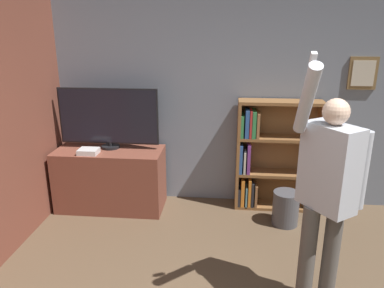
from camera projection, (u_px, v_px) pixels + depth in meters
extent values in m
cube|color=gray|center=(245.00, 97.00, 4.52)|extent=(6.61, 0.06, 2.70)
cube|color=olive|center=(363.00, 73.00, 4.26)|extent=(0.32, 0.02, 0.37)
cube|color=beige|center=(363.00, 73.00, 4.25)|extent=(0.25, 0.01, 0.29)
cube|color=brown|center=(111.00, 179.00, 4.60)|extent=(1.29, 0.56, 0.75)
cylinder|color=black|center=(111.00, 147.00, 4.56)|extent=(0.22, 0.22, 0.03)
cylinder|color=black|center=(110.00, 144.00, 4.54)|extent=(0.06, 0.06, 0.05)
cube|color=black|center=(109.00, 116.00, 4.44)|extent=(1.20, 0.04, 0.67)
cube|color=black|center=(108.00, 117.00, 4.42)|extent=(1.16, 0.01, 0.63)
cube|color=white|center=(89.00, 151.00, 4.34)|extent=(0.22, 0.18, 0.06)
cube|color=brown|center=(238.00, 155.00, 4.55)|extent=(0.04, 0.28, 1.35)
cube|color=brown|center=(317.00, 157.00, 4.46)|extent=(0.04, 0.28, 1.35)
cube|color=brown|center=(276.00, 152.00, 4.64)|extent=(0.98, 0.01, 1.35)
cube|color=brown|center=(274.00, 205.00, 4.71)|extent=(0.91, 0.28, 0.04)
cube|color=brown|center=(276.00, 173.00, 4.58)|extent=(0.91, 0.28, 0.04)
cube|color=brown|center=(279.00, 138.00, 4.44)|extent=(0.91, 0.28, 0.04)
cube|color=brown|center=(281.00, 102.00, 4.31)|extent=(0.91, 0.28, 0.04)
cube|color=#232328|center=(239.00, 195.00, 4.70)|extent=(0.03, 0.26, 0.24)
cube|color=orange|center=(242.00, 191.00, 4.68)|extent=(0.04, 0.26, 0.36)
cube|color=#5B8E99|center=(246.00, 195.00, 4.69)|extent=(0.02, 0.25, 0.27)
cube|color=orange|center=(249.00, 192.00, 4.65)|extent=(0.03, 0.22, 0.37)
cube|color=#232328|center=(252.00, 193.00, 4.67)|extent=(0.03, 0.25, 0.33)
cube|color=#99663D|center=(256.00, 195.00, 4.65)|extent=(0.03, 0.21, 0.30)
cube|color=#2D569E|center=(241.00, 157.00, 4.55)|extent=(0.04, 0.26, 0.36)
cube|color=beige|center=(244.00, 160.00, 4.55)|extent=(0.03, 0.26, 0.28)
cube|color=#7A3889|center=(248.00, 157.00, 4.54)|extent=(0.04, 0.26, 0.37)
cube|color=#338447|center=(242.00, 125.00, 4.42)|extent=(0.03, 0.25, 0.27)
cube|color=#2D569E|center=(247.00, 123.00, 4.40)|extent=(0.04, 0.24, 0.33)
cube|color=red|center=(251.00, 123.00, 4.38)|extent=(0.02, 0.21, 0.33)
cube|color=#338447|center=(254.00, 123.00, 4.40)|extent=(0.04, 0.25, 0.32)
cube|color=#99663D|center=(258.00, 124.00, 4.39)|extent=(0.03, 0.24, 0.30)
cylinder|color=#56514C|center=(307.00, 255.00, 2.98)|extent=(0.13, 0.13, 0.86)
cylinder|color=#56514C|center=(330.00, 257.00, 2.97)|extent=(0.13, 0.13, 0.86)
cube|color=#B7BCC6|center=(329.00, 168.00, 2.74)|extent=(0.42, 0.46, 0.65)
sphere|color=beige|center=(336.00, 112.00, 2.61)|extent=(0.19, 0.19, 0.19)
cylinder|color=#B7BCC6|center=(362.00, 171.00, 2.73)|extent=(0.09, 0.09, 0.60)
cylinder|color=#B7BCC6|center=(307.00, 100.00, 2.49)|extent=(0.09, 0.42, 0.54)
cube|color=white|center=(312.00, 63.00, 2.36)|extent=(0.04, 0.09, 0.14)
cylinder|color=#4C4C51|center=(286.00, 208.00, 4.25)|extent=(0.30, 0.30, 0.39)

